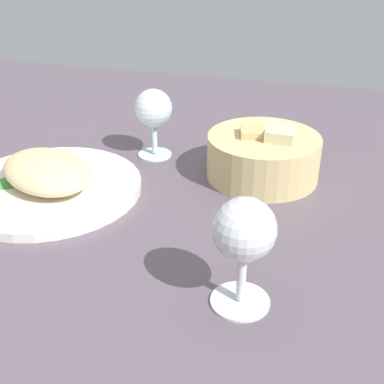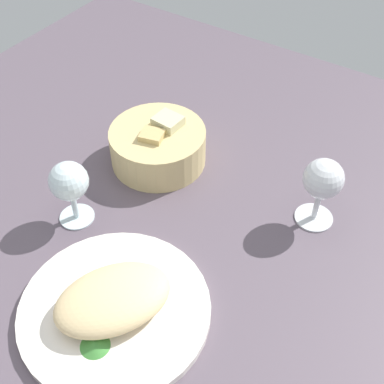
{
  "view_description": "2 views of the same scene",
  "coord_description": "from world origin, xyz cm",
  "views": [
    {
      "loc": [
        28.46,
        -57.04,
        36.19
      ],
      "look_at": [
        12.86,
        -2.87,
        5.46
      ],
      "focal_mm": 46.34,
      "sensor_mm": 36.0,
      "label": 1
    },
    {
      "loc": [
        -38.03,
        -30.36,
        65.8
      ],
      "look_at": [
        11.48,
        2.11,
        5.34
      ],
      "focal_mm": 48.09,
      "sensor_mm": 36.0,
      "label": 2
    }
  ],
  "objects": [
    {
      "name": "ground_plane",
      "position": [
        0.0,
        0.0,
        -1.0
      ],
      "size": [
        140.0,
        140.0,
        2.0
      ],
      "primitive_type": "cube",
      "color": "#5A4D59"
    },
    {
      "name": "bread_basket",
      "position": [
        19.53,
        14.89,
        3.69
      ],
      "size": [
        17.76,
        17.76,
        8.77
      ],
      "color": "#D2BA7C",
      "rests_on": "ground_plane"
    },
    {
      "name": "plate",
      "position": [
        -10.83,
        0.84,
        0.7
      ],
      "size": [
        27.91,
        27.91,
        1.4
      ],
      "primitive_type": "cylinder",
      "color": "white",
      "rests_on": "ground_plane"
    },
    {
      "name": "lettuce_garnish",
      "position": [
        -16.95,
        -0.82,
        1.97
      ],
      "size": [
        4.19,
        4.19,
        1.14
      ],
      "primitive_type": "cone",
      "color": "#3F8938",
      "rests_on": "plate"
    },
    {
      "name": "omelette",
      "position": [
        -10.83,
        0.84,
        3.54
      ],
      "size": [
        20.38,
        18.62,
        4.28
      ],
      "primitive_type": "ellipsoid",
      "rotation": [
        0.0,
        0.0,
        -0.56
      ],
      "color": "beige",
      "rests_on": "plate"
    },
    {
      "name": "wine_glass_far",
      "position": [
        0.48,
        18.06,
        8.01
      ],
      "size": [
        6.5,
        6.5,
        11.95
      ],
      "color": "silver",
      "rests_on": "ground_plane"
    },
    {
      "name": "wine_glass_near",
      "position": [
        22.0,
        -15.82,
        8.57
      ],
      "size": [
        6.62,
        6.62,
        12.7
      ],
      "color": "silver",
      "rests_on": "ground_plane"
    }
  ]
}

